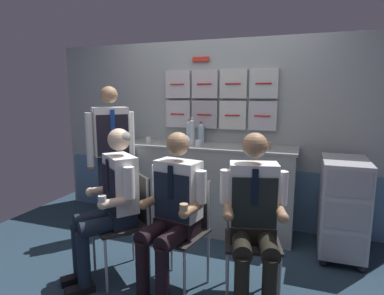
# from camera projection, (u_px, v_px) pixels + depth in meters

# --- Properties ---
(ground) EXTENTS (4.80, 4.80, 0.04)m
(ground) POSITION_uv_depth(u_px,v_px,m) (171.00, 280.00, 2.71)
(ground) COLOR #223645
(galley_bulkhead) EXTENTS (4.20, 0.14, 2.15)m
(galley_bulkhead) POSITION_uv_depth(u_px,v_px,m) (216.00, 134.00, 3.81)
(galley_bulkhead) COLOR #9BA5A3
(galley_bulkhead) RESTS_ON ground
(galley_counter) EXTENTS (1.95, 0.53, 0.97)m
(galley_counter) POSITION_uv_depth(u_px,v_px,m) (207.00, 187.00, 3.65)
(galley_counter) COLOR #9BA19D
(galley_counter) RESTS_ON ground
(service_trolley) EXTENTS (0.40, 0.65, 0.94)m
(service_trolley) POSITION_uv_depth(u_px,v_px,m) (343.00, 205.00, 3.02)
(service_trolley) COLOR black
(service_trolley) RESTS_ON ground
(folding_chair_left) EXTENTS (0.56, 0.56, 0.87)m
(folding_chair_left) POSITION_uv_depth(u_px,v_px,m) (130.00, 213.00, 2.72)
(folding_chair_left) COLOR #A8AAAF
(folding_chair_left) RESTS_ON ground
(crew_member_left) EXTENTS (0.62, 0.65, 1.27)m
(crew_member_left) POSITION_uv_depth(u_px,v_px,m) (111.00, 198.00, 2.61)
(crew_member_left) COLOR black
(crew_member_left) RESTS_ON ground
(folding_chair_center) EXTENTS (0.47, 0.47, 0.87)m
(folding_chair_center) POSITION_uv_depth(u_px,v_px,m) (184.00, 220.00, 2.57)
(folding_chair_center) COLOR #A8AAAF
(folding_chair_center) RESTS_ON ground
(crew_member_center) EXTENTS (0.49, 0.63, 1.26)m
(crew_member_center) POSITION_uv_depth(u_px,v_px,m) (172.00, 207.00, 2.41)
(crew_member_center) COLOR black
(crew_member_center) RESTS_ON ground
(folding_chair_right) EXTENTS (0.48, 0.48, 0.87)m
(folding_chair_right) POSITION_uv_depth(u_px,v_px,m) (251.00, 225.00, 2.46)
(folding_chair_right) COLOR #A8AAAF
(folding_chair_right) RESTS_ON ground
(crew_member_right) EXTENTS (0.50, 0.65, 1.27)m
(crew_member_right) POSITION_uv_depth(u_px,v_px,m) (254.00, 213.00, 2.27)
(crew_member_right) COLOR black
(crew_member_right) RESTS_ON ground
(crew_member_standing) EXTENTS (0.41, 0.41, 1.62)m
(crew_member_standing) POSITION_uv_depth(u_px,v_px,m) (111.00, 149.00, 3.44)
(crew_member_standing) COLOR black
(crew_member_standing) RESTS_ON ground
(water_bottle_short) EXTENTS (0.08, 0.08, 0.24)m
(water_bottle_short) POSITION_uv_depth(u_px,v_px,m) (201.00, 133.00, 3.73)
(water_bottle_short) COLOR silver
(water_bottle_short) RESTS_ON galley_counter
(water_bottle_blue_cap) EXTENTS (0.06, 0.06, 0.31)m
(water_bottle_blue_cap) POSITION_uv_depth(u_px,v_px,m) (192.00, 132.00, 3.52)
(water_bottle_blue_cap) COLOR silver
(water_bottle_blue_cap) RESTS_ON galley_counter
(sparkling_bottle_green) EXTENTS (0.06, 0.06, 0.27)m
(sparkling_bottle_green) POSITION_uv_depth(u_px,v_px,m) (189.00, 132.00, 3.68)
(sparkling_bottle_green) COLOR silver
(sparkling_bottle_green) RESTS_ON galley_counter
(water_bottle_clear) EXTENTS (0.06, 0.06, 0.25)m
(water_bottle_clear) POSITION_uv_depth(u_px,v_px,m) (131.00, 133.00, 3.69)
(water_bottle_clear) COLOR silver
(water_bottle_clear) RESTS_ON galley_counter
(espresso_cup_small) EXTENTS (0.07, 0.07, 0.07)m
(espresso_cup_small) POSITION_uv_depth(u_px,v_px,m) (267.00, 145.00, 3.32)
(espresso_cup_small) COLOR tan
(espresso_cup_small) RESTS_ON galley_counter
(paper_cup_tan) EXTENTS (0.06, 0.06, 0.06)m
(paper_cup_tan) POSITION_uv_depth(u_px,v_px,m) (149.00, 140.00, 3.75)
(paper_cup_tan) COLOR silver
(paper_cup_tan) RESTS_ON galley_counter
(coffee_cup_spare) EXTENTS (0.06, 0.06, 0.07)m
(coffee_cup_spare) POSITION_uv_depth(u_px,v_px,m) (198.00, 143.00, 3.48)
(coffee_cup_spare) COLOR white
(coffee_cup_spare) RESTS_ON galley_counter
(snack_banana) EXTENTS (0.17, 0.10, 0.04)m
(snack_banana) POSITION_uv_depth(u_px,v_px,m) (176.00, 141.00, 3.75)
(snack_banana) COLOR yellow
(snack_banana) RESTS_ON galley_counter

